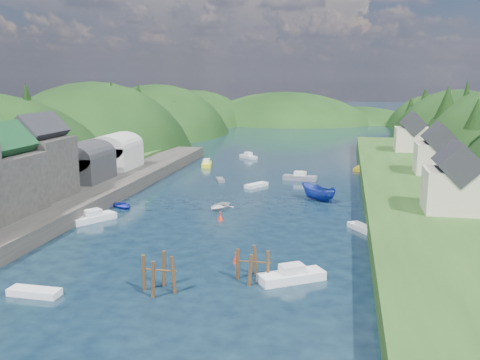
% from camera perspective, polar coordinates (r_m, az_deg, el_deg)
% --- Properties ---
extents(ground, '(600.00, 600.00, 0.00)m').
position_cam_1_polar(ground, '(95.94, 2.57, 0.13)').
color(ground, black).
rests_on(ground, ground).
extents(hillside_left, '(44.00, 245.56, 52.00)m').
position_cam_1_polar(hillside_left, '(134.70, -15.04, -0.54)').
color(hillside_left, black).
rests_on(hillside_left, ground).
extents(far_hills, '(103.00, 68.00, 44.00)m').
position_cam_1_polar(far_hills, '(219.44, 7.80, 3.37)').
color(far_hills, black).
rests_on(far_hills, ground).
extents(hill_trees, '(91.98, 150.02, 12.29)m').
position_cam_1_polar(hill_trees, '(109.31, 4.38, 7.31)').
color(hill_trees, black).
rests_on(hill_trees, ground).
extents(quay_left, '(12.00, 110.00, 2.00)m').
position_cam_1_polar(quay_left, '(75.75, -19.37, -2.69)').
color(quay_left, '#2D2B28').
rests_on(quay_left, ground).
extents(terrace_left_grass, '(12.00, 110.00, 2.50)m').
position_cam_1_polar(terrace_left_grass, '(79.45, -23.74, -2.19)').
color(terrace_left_grass, '#234719').
rests_on(terrace_left_grass, ground).
extents(boat_sheds, '(7.00, 21.00, 7.50)m').
position_cam_1_polar(boat_sheds, '(92.34, -14.66, 2.66)').
color(boat_sheds, '#2D2D30').
rests_on(boat_sheds, quay_left).
extents(terrace_right, '(16.00, 120.00, 2.40)m').
position_cam_1_polar(terrace_right, '(85.53, 18.31, -0.96)').
color(terrace_right, '#234719').
rests_on(terrace_right, ground).
extents(right_bank_cottages, '(9.00, 59.24, 8.41)m').
position_cam_1_polar(right_bank_cottages, '(93.32, 19.71, 2.82)').
color(right_bank_cottages, beige).
rests_on(right_bank_cottages, terrace_right).
extents(piling_cluster_near, '(3.18, 2.97, 3.85)m').
position_cam_1_polar(piling_cluster_near, '(46.75, -8.67, -10.16)').
color(piling_cluster_near, '#382314').
rests_on(piling_cluster_near, ground).
extents(piling_cluster_far, '(3.32, 3.09, 3.43)m').
position_cam_1_polar(piling_cluster_far, '(48.87, 1.38, -9.33)').
color(piling_cluster_far, '#382314').
rests_on(piling_cluster_far, ground).
extents(channel_buoy_near, '(0.70, 0.70, 1.10)m').
position_cam_1_polar(channel_buoy_near, '(53.39, -0.40, -8.30)').
color(channel_buoy_near, red).
rests_on(channel_buoy_near, ground).
extents(channel_buoy_far, '(0.70, 0.70, 1.10)m').
position_cam_1_polar(channel_buoy_far, '(68.50, -2.12, -3.92)').
color(channel_buoy_far, red).
rests_on(channel_buoy_far, ground).
extents(moored_boats, '(37.84, 94.47, 2.51)m').
position_cam_1_polar(moored_boats, '(68.67, -2.31, -3.71)').
color(moored_boats, yellow).
rests_on(moored_boats, ground).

